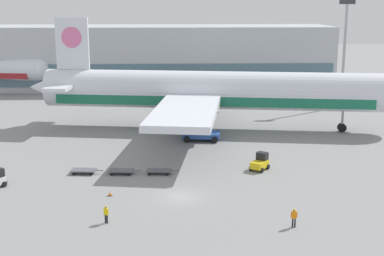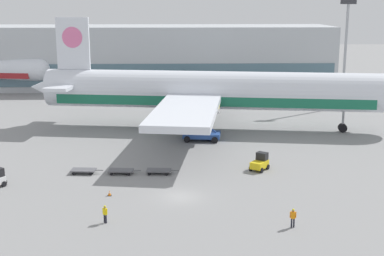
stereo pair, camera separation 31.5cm
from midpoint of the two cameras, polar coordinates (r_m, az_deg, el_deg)
ground_plane at (r=54.60m, az=-1.36°, el=-7.35°), size 400.00×400.00×0.00m
terminal_building at (r=125.40m, az=-6.33°, el=7.58°), size 90.00×18.20×14.00m
light_mast at (r=102.73m, az=15.89°, el=8.58°), size 2.80×0.50×19.91m
airplane_main at (r=82.33m, az=1.55°, el=3.90°), size 57.87×48.65×17.00m
scissor_lift_loader at (r=76.03m, az=0.91°, el=0.10°), size 5.57×4.00×4.94m
baggage_tug_mid at (r=63.38m, az=7.15°, el=-3.67°), size 2.62×2.81×2.00m
baggage_dolly_lead at (r=62.87m, az=-11.61°, el=-4.45°), size 3.75×1.73×0.48m
baggage_dolly_second at (r=62.02m, az=-7.70°, el=-4.54°), size 3.75×1.73×0.48m
baggage_dolly_third at (r=61.63m, az=-3.68°, el=-4.56°), size 3.75×1.73×0.48m
ground_crew_near at (r=48.70m, az=-9.34°, el=-8.93°), size 0.47×0.39×1.67m
ground_crew_far at (r=48.03m, az=10.65°, el=-9.23°), size 0.57×0.27×1.75m
traffic_cone_near at (r=55.44m, az=-8.90°, el=-6.89°), size 0.40×0.40×0.56m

